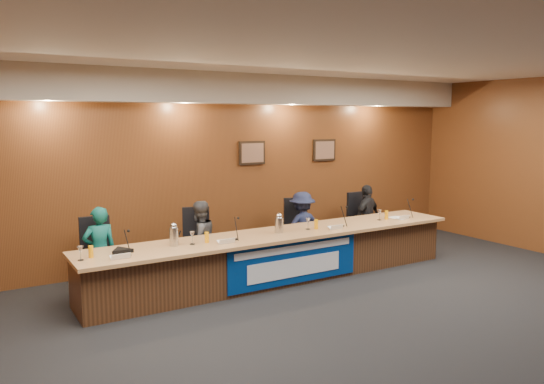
{
  "coord_description": "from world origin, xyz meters",
  "views": [
    {
      "loc": [
        -4.2,
        -4.27,
        2.46
      ],
      "look_at": [
        -0.0,
        2.63,
        1.33
      ],
      "focal_mm": 35.0,
      "sensor_mm": 36.0,
      "label": 1
    }
  ],
  "objects_px": {
    "banner": "(295,262)",
    "carafe_left": "(174,237)",
    "panelist_d": "(367,218)",
    "panelist_a": "(100,251)",
    "panelist_b": "(199,240)",
    "office_chair_d": "(363,225)",
    "carafe_mid": "(279,225)",
    "speakerphone": "(121,251)",
    "office_chair_a": "(98,260)",
    "office_chair_c": "(299,233)",
    "dais_body": "(280,257)",
    "office_chair_b": "(197,247)",
    "panelist_c": "(302,227)"
  },
  "relations": [
    {
      "from": "banner",
      "to": "carafe_left",
      "type": "height_order",
      "value": "carafe_left"
    },
    {
      "from": "panelist_d",
      "to": "carafe_left",
      "type": "xyz_separation_m",
      "value": [
        -4.04,
        -0.69,
        0.25
      ]
    },
    {
      "from": "panelist_a",
      "to": "panelist_b",
      "type": "xyz_separation_m",
      "value": [
        1.49,
        0.0,
        -0.02
      ]
    },
    {
      "from": "office_chair_d",
      "to": "carafe_mid",
      "type": "height_order",
      "value": "carafe_mid"
    },
    {
      "from": "speakerphone",
      "to": "office_chair_a",
      "type": "bearing_deg",
      "value": 98.41
    },
    {
      "from": "speakerphone",
      "to": "panelist_d",
      "type": "bearing_deg",
      "value": 8.14
    },
    {
      "from": "panelist_d",
      "to": "office_chair_a",
      "type": "height_order",
      "value": "panelist_d"
    },
    {
      "from": "carafe_mid",
      "to": "panelist_d",
      "type": "bearing_deg",
      "value": 16.78
    },
    {
      "from": "panelist_b",
      "to": "banner",
      "type": "bearing_deg",
      "value": 118.72
    },
    {
      "from": "panelist_b",
      "to": "carafe_left",
      "type": "relative_size",
      "value": 4.77
    },
    {
      "from": "office_chair_d",
      "to": "speakerphone",
      "type": "xyz_separation_m",
      "value": [
        -4.75,
        -0.78,
        0.3
      ]
    },
    {
      "from": "office_chair_c",
      "to": "panelist_b",
      "type": "bearing_deg",
      "value": -158.95
    },
    {
      "from": "dais_body",
      "to": "carafe_left",
      "type": "relative_size",
      "value": 23.51
    },
    {
      "from": "panelist_b",
      "to": "speakerphone",
      "type": "height_order",
      "value": "panelist_b"
    },
    {
      "from": "panelist_d",
      "to": "carafe_left",
      "type": "relative_size",
      "value": 4.89
    },
    {
      "from": "office_chair_b",
      "to": "panelist_c",
      "type": "bearing_deg",
      "value": 17.68
    },
    {
      "from": "panelist_a",
      "to": "panelist_b",
      "type": "relative_size",
      "value": 1.04
    },
    {
      "from": "banner",
      "to": "panelist_a",
      "type": "bearing_deg",
      "value": 156.58
    },
    {
      "from": "dais_body",
      "to": "office_chair_c",
      "type": "bearing_deg",
      "value": 41.47
    },
    {
      "from": "panelist_d",
      "to": "office_chair_d",
      "type": "relative_size",
      "value": 2.6
    },
    {
      "from": "dais_body",
      "to": "office_chair_b",
      "type": "xyz_separation_m",
      "value": [
        -1.03,
        0.78,
        0.13
      ]
    },
    {
      "from": "panelist_a",
      "to": "panelist_c",
      "type": "distance_m",
      "value": 3.4
    },
    {
      "from": "panelist_d",
      "to": "speakerphone",
      "type": "distance_m",
      "value": 4.8
    },
    {
      "from": "panelist_d",
      "to": "office_chair_c",
      "type": "distance_m",
      "value": 1.47
    },
    {
      "from": "panelist_d",
      "to": "office_chair_b",
      "type": "height_order",
      "value": "panelist_d"
    },
    {
      "from": "banner",
      "to": "panelist_b",
      "type": "relative_size",
      "value": 1.81
    },
    {
      "from": "office_chair_b",
      "to": "office_chair_d",
      "type": "distance_m",
      "value": 3.37
    },
    {
      "from": "carafe_left",
      "to": "panelist_c",
      "type": "bearing_deg",
      "value": 15.05
    },
    {
      "from": "carafe_left",
      "to": "carafe_mid",
      "type": "relative_size",
      "value": 1.11
    },
    {
      "from": "panelist_a",
      "to": "panelist_d",
      "type": "distance_m",
      "value": 4.86
    },
    {
      "from": "office_chair_c",
      "to": "carafe_mid",
      "type": "distance_m",
      "value": 1.29
    },
    {
      "from": "speakerphone",
      "to": "office_chair_b",
      "type": "bearing_deg",
      "value": 29.46
    },
    {
      "from": "panelist_b",
      "to": "panelist_c",
      "type": "bearing_deg",
      "value": 165.47
    },
    {
      "from": "office_chair_b",
      "to": "office_chair_c",
      "type": "bearing_deg",
      "value": 20.68
    },
    {
      "from": "office_chair_a",
      "to": "banner",
      "type": "bearing_deg",
      "value": -21.53
    },
    {
      "from": "dais_body",
      "to": "office_chair_b",
      "type": "distance_m",
      "value": 1.29
    },
    {
      "from": "panelist_c",
      "to": "carafe_mid",
      "type": "bearing_deg",
      "value": 41.64
    },
    {
      "from": "banner",
      "to": "panelist_b",
      "type": "distance_m",
      "value": 1.52
    },
    {
      "from": "dais_body",
      "to": "office_chair_d",
      "type": "relative_size",
      "value": 12.5
    },
    {
      "from": "dais_body",
      "to": "carafe_left",
      "type": "height_order",
      "value": "carafe_left"
    },
    {
      "from": "panelist_c",
      "to": "office_chair_b",
      "type": "distance_m",
      "value": 1.91
    },
    {
      "from": "dais_body",
      "to": "office_chair_a",
      "type": "bearing_deg",
      "value": 162.87
    },
    {
      "from": "panelist_a",
      "to": "carafe_left",
      "type": "bearing_deg",
      "value": 138.83
    },
    {
      "from": "panelist_c",
      "to": "panelist_d",
      "type": "distance_m",
      "value": 1.46
    },
    {
      "from": "carafe_mid",
      "to": "office_chair_a",
      "type": "bearing_deg",
      "value": 161.75
    },
    {
      "from": "panelist_b",
      "to": "carafe_left",
      "type": "height_order",
      "value": "panelist_b"
    },
    {
      "from": "office_chair_d",
      "to": "banner",
      "type": "bearing_deg",
      "value": -151.63
    },
    {
      "from": "dais_body",
      "to": "panelist_a",
      "type": "bearing_deg",
      "value": 164.97
    },
    {
      "from": "carafe_mid",
      "to": "speakerphone",
      "type": "distance_m",
      "value": 2.37
    },
    {
      "from": "office_chair_a",
      "to": "carafe_left",
      "type": "distance_m",
      "value": 1.21
    }
  ]
}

